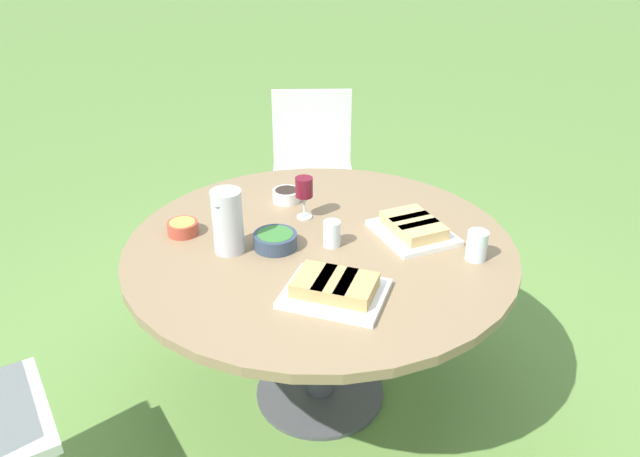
{
  "coord_description": "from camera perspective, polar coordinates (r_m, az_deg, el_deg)",
  "views": [
    {
      "loc": [
        1.72,
        0.94,
        1.83
      ],
      "look_at": [
        0.0,
        0.0,
        0.78
      ],
      "focal_mm": 35.0,
      "sensor_mm": 36.0,
      "label": 1
    }
  ],
  "objects": [
    {
      "name": "ground_plane",
      "position": [
        2.68,
        -0.0,
        -14.79
      ],
      "size": [
        40.0,
        40.0,
        0.0
      ],
      "primitive_type": "plane",
      "color": "#668E42"
    },
    {
      "name": "dining_table",
      "position": [
        2.3,
        -0.0,
        -3.36
      ],
      "size": [
        1.41,
        1.41,
        0.72
      ],
      "color": "#4C4C51",
      "rests_on": "ground_plane"
    },
    {
      "name": "chair_near_left",
      "position": [
        3.5,
        -0.7,
        6.31
      ],
      "size": [
        0.59,
        0.59,
        0.89
      ],
      "color": "silver",
      "rests_on": "ground_plane"
    },
    {
      "name": "water_pitcher",
      "position": [
        2.18,
        -8.45,
        0.65
      ],
      "size": [
        0.12,
        0.11,
        0.23
      ],
      "color": "silver",
      "rests_on": "dining_table"
    },
    {
      "name": "wine_glass",
      "position": [
        2.38,
        -1.47,
        3.62
      ],
      "size": [
        0.07,
        0.07,
        0.17
      ],
      "color": "silver",
      "rests_on": "dining_table"
    },
    {
      "name": "platter_bread_main",
      "position": [
        1.95,
        1.36,
        -5.49
      ],
      "size": [
        0.3,
        0.35,
        0.07
      ],
      "color": "white",
      "rests_on": "dining_table"
    },
    {
      "name": "platter_charcuterie",
      "position": [
        2.32,
        8.53,
        0.03
      ],
      "size": [
        0.37,
        0.38,
        0.06
      ],
      "color": "white",
      "rests_on": "dining_table"
    },
    {
      "name": "bowl_fries",
      "position": [
        2.36,
        -12.44,
        0.13
      ],
      "size": [
        0.11,
        0.11,
        0.05
      ],
      "color": "#B74733",
      "rests_on": "dining_table"
    },
    {
      "name": "bowl_salad",
      "position": [
        2.22,
        -4.1,
        -1.02
      ],
      "size": [
        0.16,
        0.16,
        0.06
      ],
      "color": "#334256",
      "rests_on": "dining_table"
    },
    {
      "name": "bowl_olives",
      "position": [
        2.56,
        -3.08,
        3.09
      ],
      "size": [
        0.11,
        0.11,
        0.05
      ],
      "color": "white",
      "rests_on": "dining_table"
    },
    {
      "name": "cup_water_near",
      "position": [
        2.22,
        1.09,
        -0.47
      ],
      "size": [
        0.06,
        0.06,
        0.1
      ],
      "color": "silver",
      "rests_on": "dining_table"
    },
    {
      "name": "cup_water_far",
      "position": [
        2.2,
        14.15,
        -1.52
      ],
      "size": [
        0.07,
        0.07,
        0.11
      ],
      "color": "silver",
      "rests_on": "dining_table"
    }
  ]
}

